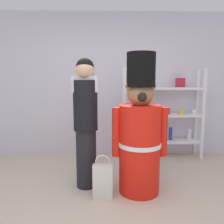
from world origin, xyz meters
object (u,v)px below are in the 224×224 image
Objects in this scene: merchandise_shelf at (162,114)px; shopping_bag at (102,181)px; teddy_bear_guard at (140,134)px; person_shopper at (85,119)px.

merchandise_shelf reaches higher than shopping_bag.
merchandise_shelf is 0.94× the size of teddy_bear_guard.
teddy_bear_guard is 0.71m from person_shopper.
person_shopper is at bearing 167.48° from teddy_bear_guard.
shopping_bag is (-1.05, -1.44, -0.59)m from merchandise_shelf.
person_shopper is at bearing -138.07° from merchandise_shelf.
person_shopper reaches higher than shopping_bag.
shopping_bag is (0.22, -0.30, -0.69)m from person_shopper.
teddy_bear_guard is 0.71m from shopping_bag.
teddy_bear_guard reaches higher than person_shopper.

